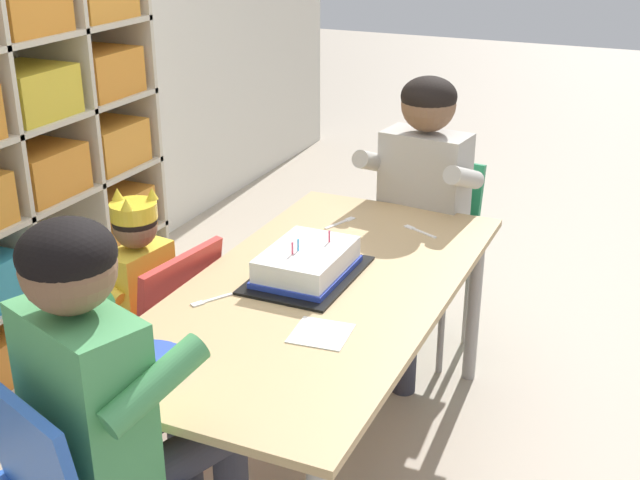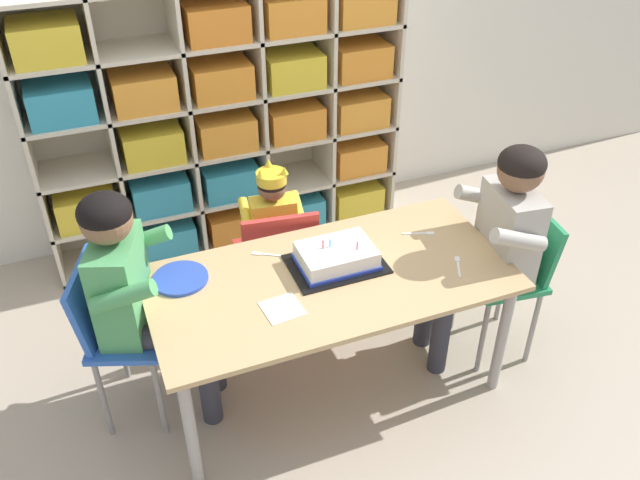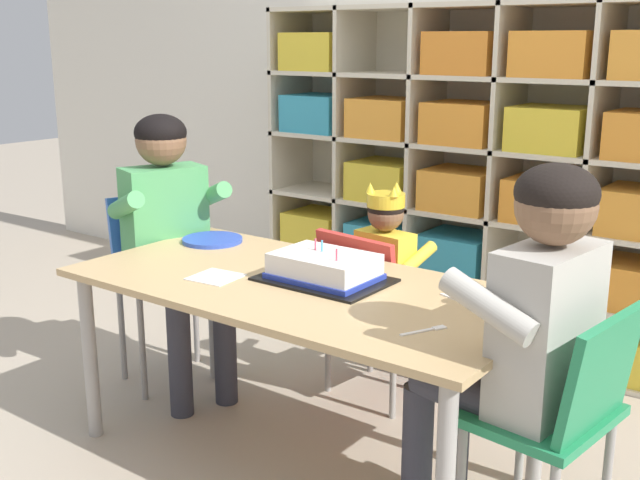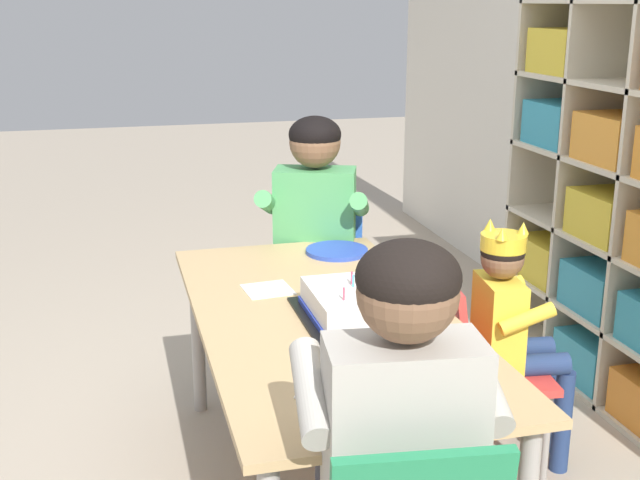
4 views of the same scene
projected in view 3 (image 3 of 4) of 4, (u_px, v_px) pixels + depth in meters
The scene contains 16 objects.
ground at pixel (301, 458), 2.52m from camera, with size 16.00×16.00×0.00m, color tan.
classroom_back_wall at pixel (514, 29), 3.35m from camera, with size 6.58×0.10×2.74m, color silver.
storage_cubby_shelf at pixel (473, 184), 3.37m from camera, with size 1.94×0.34×1.47m.
activity_table at pixel (300, 303), 2.38m from camera, with size 1.45×0.71×0.60m.
classroom_chair_blue at pixel (372, 302), 2.85m from camera, with size 0.42×0.38×0.65m.
child_with_crown at pixel (392, 264), 2.90m from camera, with size 0.31×0.32×0.82m.
classroom_chair_adult_side at pixel (162, 266), 3.04m from camera, with size 0.41×0.45×0.73m.
adult_helper_seated at pixel (171, 223), 2.90m from camera, with size 0.48×0.46×1.06m.
classroom_chair_guest_side at pixel (560, 413), 1.87m from camera, with size 0.37×0.39×0.72m.
guest_at_table_side at pixel (523, 322), 1.89m from camera, with size 0.45×0.43×1.05m.
birthday_cake_on_tray at pixel (324, 269), 2.38m from camera, with size 0.39×0.27×0.12m.
paper_plate_stack at pixel (212, 240), 2.84m from camera, with size 0.22×0.22×0.01m, color blue.
paper_napkin_square at pixel (216, 277), 2.42m from camera, with size 0.14×0.14×0.00m, color white.
fork_near_cake_tray at pixel (296, 255), 2.67m from camera, with size 0.11×0.08×0.00m.
fork_at_table_front_edge at pixel (426, 330), 1.97m from camera, with size 0.07×0.13×0.00m.
fork_scattered_mid_table at pixel (461, 301), 2.19m from camera, with size 0.14×0.06×0.00m.
Camera 3 is at (1.40, -1.78, 1.32)m, focal length 43.50 mm.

